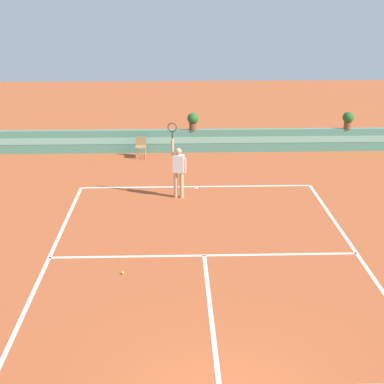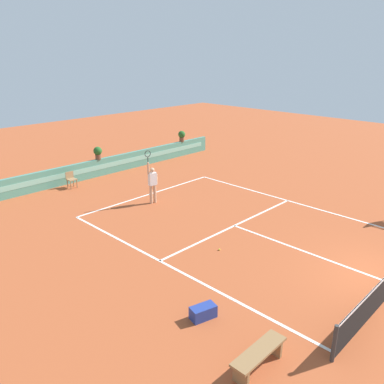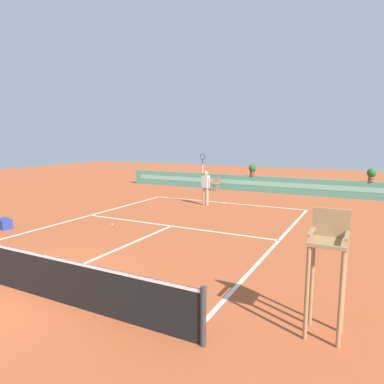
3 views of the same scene
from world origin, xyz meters
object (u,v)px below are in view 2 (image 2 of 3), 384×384
at_px(tennis_player, 152,182).
at_px(potted_plant_centre, 98,152).
at_px(ball_kid_chair, 71,179).
at_px(tennis_ball_near_baseline, 219,250).
at_px(gear_bag, 203,312).
at_px(potted_plant_far_right, 182,135).
at_px(bench_courtside, 259,355).

xyz_separation_m(tennis_player, potted_plant_centre, (0.67, 5.56, 0.36)).
distance_m(ball_kid_chair, tennis_ball_near_baseline, 10.23).
distance_m(gear_bag, tennis_ball_near_baseline, 3.93).
bearing_deg(potted_plant_far_right, tennis_player, -142.87).
xyz_separation_m(gear_bag, tennis_player, (4.69, 7.60, 0.87)).
relative_size(ball_kid_chair, gear_bag, 1.21).
distance_m(tennis_player, potted_plant_far_right, 9.22).
bearing_deg(bench_courtside, tennis_ball_near_baseline, 49.40).
bearing_deg(tennis_player, potted_plant_centre, 83.14).
height_order(potted_plant_far_right, potted_plant_centre, same).
height_order(tennis_ball_near_baseline, potted_plant_far_right, potted_plant_far_right).
bearing_deg(gear_bag, potted_plant_far_right, 47.54).
bearing_deg(bench_courtside, ball_kid_chair, 76.02).
relative_size(ball_kid_chair, bench_courtside, 0.53).
bearing_deg(bench_courtside, potted_plant_far_right, 50.72).
relative_size(gear_bag, tennis_player, 0.27).
bearing_deg(potted_plant_centre, bench_courtside, -110.87).
bearing_deg(potted_plant_centre, tennis_ball_near_baseline, -100.91).
height_order(gear_bag, potted_plant_centre, potted_plant_centre).
xyz_separation_m(gear_bag, potted_plant_far_right, (12.04, 13.16, 1.23)).
bearing_deg(tennis_ball_near_baseline, tennis_player, 75.02).
relative_size(tennis_player, tennis_ball_near_baseline, 38.01).
relative_size(potted_plant_far_right, potted_plant_centre, 1.00).
bearing_deg(potted_plant_centre, tennis_player, -96.86).
xyz_separation_m(ball_kid_chair, tennis_ball_near_baseline, (0.09, -10.22, -0.44)).
xyz_separation_m(gear_bag, tennis_ball_near_baseline, (3.25, 2.20, -0.15)).
relative_size(tennis_ball_near_baseline, potted_plant_centre, 0.09).
bearing_deg(ball_kid_chair, potted_plant_centre, 18.37).
height_order(bench_courtside, potted_plant_centre, potted_plant_centre).
distance_m(bench_courtside, potted_plant_centre, 16.40).
relative_size(bench_courtside, tennis_player, 0.62).
bearing_deg(ball_kid_chair, potted_plant_far_right, 4.71).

